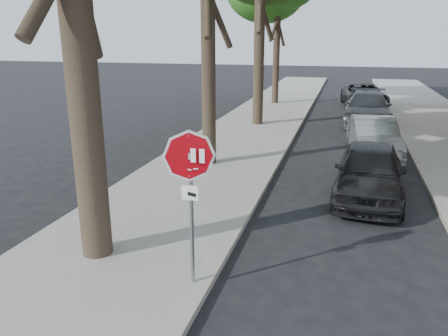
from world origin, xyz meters
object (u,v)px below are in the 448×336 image
(car_a, at_px, (369,171))
(car_b, at_px, (374,137))
(stop_sign, at_px, (190,179))
(car_d, at_px, (364,95))
(car_c, at_px, (367,108))

(car_a, xyz_separation_m, car_b, (0.31, 4.45, -0.04))
(car_a, relative_size, car_b, 1.03)
(stop_sign, bearing_deg, car_a, 60.89)
(car_d, bearing_deg, stop_sign, -105.24)
(car_b, bearing_deg, car_d, 84.01)
(car_d, bearing_deg, car_a, -97.61)
(car_c, relative_size, car_d, 1.03)
(car_a, bearing_deg, car_c, 91.64)
(stop_sign, distance_m, car_d, 21.75)
(stop_sign, relative_size, car_d, 0.52)
(car_b, xyz_separation_m, car_c, (0.00, 6.26, 0.08))
(car_b, relative_size, car_d, 0.82)
(car_b, bearing_deg, stop_sign, -114.58)
(car_a, relative_size, car_d, 0.84)
(car_a, relative_size, car_c, 0.81)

